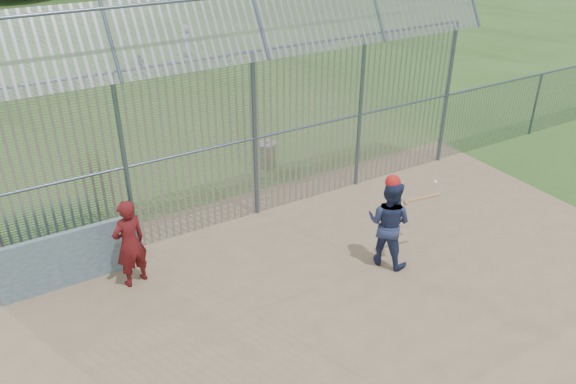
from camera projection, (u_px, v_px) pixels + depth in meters
ground at (339, 290)px, 11.18m from camera, size 120.00×120.00×0.00m
dirt_infield at (354, 304)px, 10.80m from camera, size 14.00×10.00×0.02m
dugout_wall at (64, 260)px, 11.03m from camera, size 2.50×0.12×1.20m
batter at (389, 223)px, 11.55m from camera, size 1.09×1.18×1.94m
onlooker at (130, 243)px, 10.95m from camera, size 0.78×0.62×1.88m
bg_kid_standing at (186, 41)px, 26.30m from camera, size 0.84×0.82×1.46m
bg_kid_seated at (140, 65)px, 23.67m from camera, size 0.60×0.38×0.96m
batting_gear at (397, 184)px, 11.16m from camera, size 1.43×0.40×0.68m
trash_can at (267, 155)px, 15.94m from camera, size 0.56×0.56×0.82m
backstop_fence at (323, 110)px, 13.46m from camera, size 20.09×0.81×5.30m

